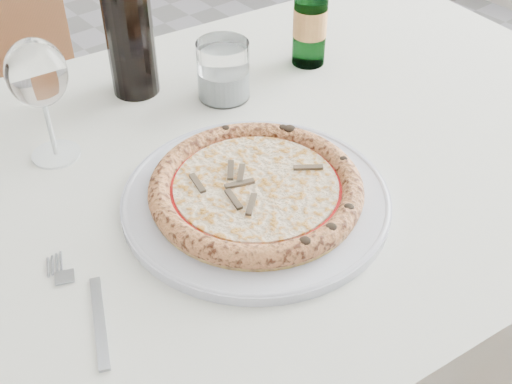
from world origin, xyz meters
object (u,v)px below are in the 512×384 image
pizza (256,188)px  beer_bottle (311,14)px  plate (256,198)px  tumbler (223,74)px  wine_bottle (127,15)px  dining_table (215,214)px  wine_glass (37,76)px

pizza → beer_bottle: bearing=37.4°
plate → tumbler: tumbler is taller
pizza → wine_bottle: 0.37m
dining_table → wine_bottle: size_ratio=4.80×
plate → pizza: 0.02m
dining_table → beer_bottle: beer_bottle is taller
dining_table → beer_bottle: (0.32, 0.14, 0.18)m
plate → beer_bottle: (0.32, 0.24, 0.08)m
plate → wine_glass: bearing=120.8°
wine_bottle → tumbler: bearing=-46.1°
dining_table → wine_glass: wine_glass is taller
wine_glass → tumbler: 0.31m
plate → tumbler: bearing=61.9°
plate → tumbler: (0.13, 0.25, 0.03)m
wine_glass → wine_bottle: size_ratio=0.59×
wine_glass → dining_table: bearing=-46.5°
dining_table → plate: 0.14m
tumbler → beer_bottle: (0.19, -0.00, 0.05)m
plate → wine_bottle: wine_bottle is taller
pizza → beer_bottle: (0.32, 0.24, 0.07)m
wine_glass → tumbler: (0.29, -0.02, -0.09)m
pizza → wine_glass: 0.33m
wine_bottle → pizza: bearing=-94.5°
wine_bottle → beer_bottle: bearing=-20.8°
plate → dining_table: bearing=90.0°
tumbler → beer_bottle: 0.19m
dining_table → plate: (0.00, -0.10, 0.10)m
plate → wine_glass: 0.34m
beer_bottle → wine_bottle: (-0.29, 0.11, 0.04)m
dining_table → wine_glass: 0.32m
dining_table → beer_bottle: 0.39m
tumbler → plate: bearing=-118.1°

